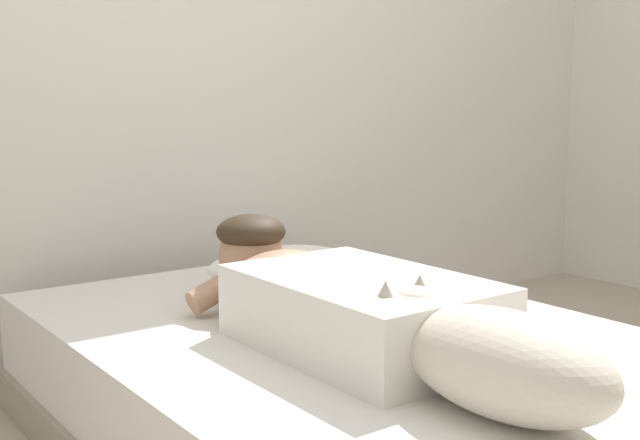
% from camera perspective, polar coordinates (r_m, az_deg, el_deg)
% --- Properties ---
extents(back_wall, '(4.43, 0.12, 2.50)m').
position_cam_1_polar(back_wall, '(3.06, -8.53, 14.22)').
color(back_wall, silver).
rests_on(back_wall, ground).
extents(bed, '(1.30, 2.03, 0.36)m').
position_cam_1_polar(bed, '(2.08, 2.87, -13.11)').
color(bed, gray).
rests_on(bed, ground).
extents(pillow, '(0.52, 0.32, 0.11)m').
position_cam_1_polar(pillow, '(2.60, -2.96, -3.24)').
color(pillow, white).
rests_on(pillow, bed).
extents(person_lying, '(0.43, 0.92, 0.27)m').
position_cam_1_polar(person_lying, '(1.98, 0.49, -5.50)').
color(person_lying, silver).
rests_on(person_lying, bed).
extents(dog, '(0.26, 0.58, 0.21)m').
position_cam_1_polar(dog, '(1.55, 12.39, -9.73)').
color(dog, beige).
rests_on(dog, bed).
extents(coffee_cup, '(0.12, 0.09, 0.07)m').
position_cam_1_polar(coffee_cup, '(2.35, 1.61, -4.92)').
color(coffee_cup, teal).
rests_on(coffee_cup, bed).
extents(cell_phone, '(0.07, 0.14, 0.01)m').
position_cam_1_polar(cell_phone, '(2.23, 3.37, -6.58)').
color(cell_phone, black).
rests_on(cell_phone, bed).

